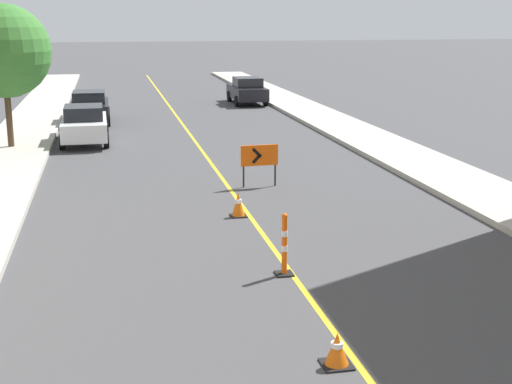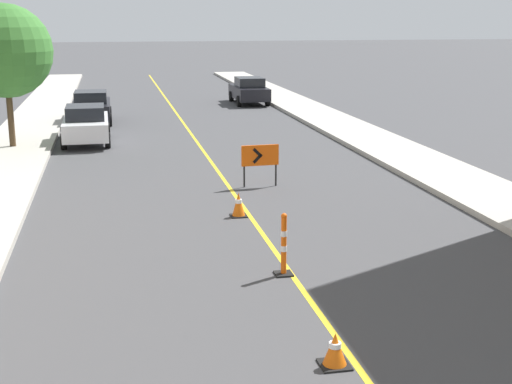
# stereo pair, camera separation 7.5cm
# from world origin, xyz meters

# --- Properties ---
(lane_stripe) EXTENTS (0.12, 65.92, 0.01)m
(lane_stripe) POSITION_xyz_m (0.00, 32.96, 0.00)
(lane_stripe) COLOR gold
(lane_stripe) RESTS_ON ground_plane
(sidewalk_left) EXTENTS (2.76, 65.92, 0.17)m
(sidewalk_left) POSITION_xyz_m (-7.21, 32.96, 0.09)
(sidewalk_left) COLOR #ADA89E
(sidewalk_left) RESTS_ON ground_plane
(sidewalk_right) EXTENTS (2.76, 65.92, 0.17)m
(sidewalk_right) POSITION_xyz_m (7.21, 32.96, 0.09)
(sidewalk_right) COLOR #ADA89E
(sidewalk_right) RESTS_ON ground_plane
(traffic_cone_second) EXTENTS (0.46, 0.46, 0.53)m
(traffic_cone_second) POSITION_xyz_m (-0.33, 10.53, 0.26)
(traffic_cone_second) COLOR black
(traffic_cone_second) RESTS_ON ground_plane
(traffic_cone_third) EXTENTS (0.43, 0.43, 0.65)m
(traffic_cone_third) POSITION_xyz_m (-0.30, 18.99, 0.32)
(traffic_cone_third) COLOR black
(traffic_cone_third) RESTS_ON ground_plane
(delineator_post_rear) EXTENTS (0.36, 0.36, 1.31)m
(delineator_post_rear) POSITION_xyz_m (-0.16, 14.49, 0.58)
(delineator_post_rear) COLOR black
(delineator_post_rear) RESTS_ON ground_plane
(arrow_barricade_primary) EXTENTS (1.18, 0.13, 1.31)m
(arrow_barricade_primary) POSITION_xyz_m (0.96, 22.20, 0.94)
(arrow_barricade_primary) COLOR #EF560C
(arrow_barricade_primary) RESTS_ON ground_plane
(parked_car_curb_near) EXTENTS (1.93, 4.31, 1.59)m
(parked_car_curb_near) POSITION_xyz_m (-4.53, 31.22, 0.80)
(parked_car_curb_near) COLOR silver
(parked_car_curb_near) RESTS_ON ground_plane
(parked_car_curb_mid) EXTENTS (1.93, 4.31, 1.59)m
(parked_car_curb_mid) POSITION_xyz_m (-4.43, 37.09, 0.80)
(parked_car_curb_mid) COLOR black
(parked_car_curb_mid) RESTS_ON ground_plane
(parked_car_curb_far) EXTENTS (1.93, 4.30, 1.59)m
(parked_car_curb_far) POSITION_xyz_m (4.72, 43.32, 0.80)
(parked_car_curb_far) COLOR black
(parked_car_curb_far) RESTS_ON ground_plane
(street_tree_left_near) EXTENTS (3.59, 3.59, 5.48)m
(street_tree_left_near) POSITION_xyz_m (-7.35, 30.13, 3.86)
(street_tree_left_near) COLOR #4C3823
(street_tree_left_near) RESTS_ON sidewalk_left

